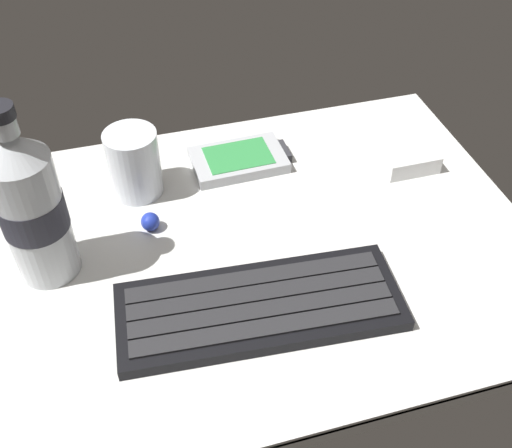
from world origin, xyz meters
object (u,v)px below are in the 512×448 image
at_px(keyboard, 260,306).
at_px(water_bottle, 31,207).
at_px(handheld_device, 240,160).
at_px(charger_block, 407,158).
at_px(juice_cup, 134,165).
at_px(trackball_mouse, 150,222).

height_order(keyboard, water_bottle, water_bottle).
bearing_deg(handheld_device, charger_block, -16.54).
bearing_deg(charger_block, juice_cup, 172.43).
xyz_separation_m(charger_block, trackball_mouse, (-0.34, -0.03, -0.00)).
bearing_deg(charger_block, trackball_mouse, -175.34).
distance_m(charger_block, trackball_mouse, 0.34).
relative_size(handheld_device, juice_cup, 1.52).
xyz_separation_m(handheld_device, charger_block, (0.21, -0.06, 0.00)).
distance_m(keyboard, trackball_mouse, 0.18).
height_order(keyboard, charger_block, charger_block).
relative_size(handheld_device, trackball_mouse, 5.89).
relative_size(keyboard, trackball_mouse, 13.52).
xyz_separation_m(juice_cup, water_bottle, (-0.11, -0.11, 0.05)).
distance_m(handheld_device, charger_block, 0.22).
bearing_deg(keyboard, charger_block, 35.65).
bearing_deg(handheld_device, juice_cup, -173.12).
height_order(handheld_device, charger_block, charger_block).
relative_size(keyboard, water_bottle, 1.43).
relative_size(keyboard, juice_cup, 3.50).
height_order(handheld_device, trackball_mouse, trackball_mouse).
bearing_deg(keyboard, juice_cup, 112.43).
distance_m(juice_cup, water_bottle, 0.16).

